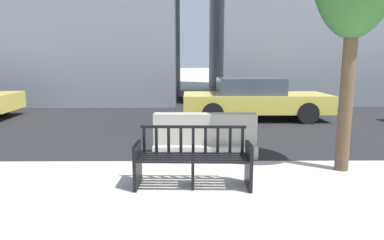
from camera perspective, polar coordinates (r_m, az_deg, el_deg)
ground_plane at (r=3.96m, az=7.77°, el=-17.94°), size 200.00×200.00×0.00m
street_asphalt at (r=12.32m, az=2.01°, el=1.14°), size 120.00×12.00×0.01m
street_bench at (r=5.08m, az=0.16°, el=-6.75°), size 1.70×0.57×0.88m
jersey_barrier_centre at (r=6.75m, az=2.16°, el=-3.10°), size 2.02×0.73×0.84m
car_taxi_near at (r=11.19m, az=10.23°, el=3.51°), size 4.58×1.99×1.32m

